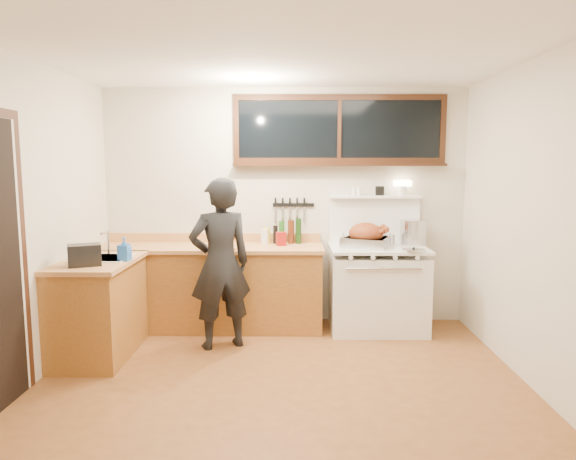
{
  "coord_description": "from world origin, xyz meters",
  "views": [
    {
      "loc": [
        0.11,
        -3.97,
        1.76
      ],
      "look_at": [
        0.05,
        0.85,
        1.15
      ],
      "focal_mm": 32.0,
      "sensor_mm": 36.0,
      "label": 1
    }
  ],
  "objects_px": {
    "vintage_stove": "(377,287)",
    "cutting_board": "(225,243)",
    "roast_turkey": "(366,237)",
    "man": "(220,264)"
  },
  "relations": [
    {
      "from": "vintage_stove",
      "to": "man",
      "type": "xyz_separation_m",
      "value": [
        -1.6,
        -0.56,
        0.36
      ]
    },
    {
      "from": "vintage_stove",
      "to": "cutting_board",
      "type": "relative_size",
      "value": 3.96
    },
    {
      "from": "roast_turkey",
      "to": "vintage_stove",
      "type": "bearing_deg",
      "value": -2.27
    },
    {
      "from": "vintage_stove",
      "to": "cutting_board",
      "type": "height_order",
      "value": "vintage_stove"
    },
    {
      "from": "roast_turkey",
      "to": "man",
      "type": "bearing_deg",
      "value": -159.13
    },
    {
      "from": "man",
      "to": "roast_turkey",
      "type": "relative_size",
      "value": 2.88
    },
    {
      "from": "vintage_stove",
      "to": "roast_turkey",
      "type": "xyz_separation_m",
      "value": [
        -0.13,
        0.01,
        0.54
      ]
    },
    {
      "from": "vintage_stove",
      "to": "man",
      "type": "distance_m",
      "value": 1.73
    },
    {
      "from": "vintage_stove",
      "to": "cutting_board",
      "type": "distance_m",
      "value": 1.69
    },
    {
      "from": "vintage_stove",
      "to": "cutting_board",
      "type": "bearing_deg",
      "value": -177.0
    }
  ]
}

